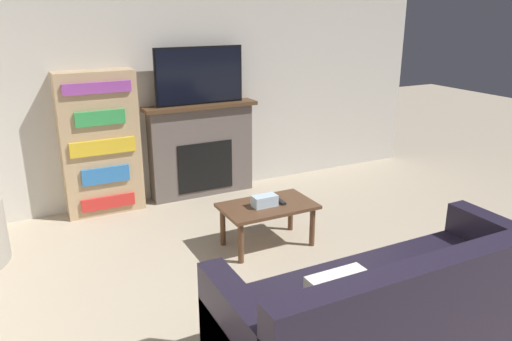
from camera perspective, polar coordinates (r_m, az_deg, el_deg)
name	(u,v)px	position (r m, az deg, el deg)	size (l,w,h in m)	color
wall_back	(190,77)	(5.70, -7.50, 10.56)	(6.11, 0.06, 2.70)	beige
fireplace	(202,150)	(5.75, -6.25, 2.40)	(1.29, 0.28, 1.07)	#605651
tv	(200,76)	(5.56, -6.47, 10.71)	(1.01, 0.03, 0.63)	black
couch	(395,312)	(3.36, 15.61, -15.29)	(2.23, 0.95, 0.84)	black
coffee_table	(268,211)	(4.52, 1.33, -4.62)	(0.84, 0.50, 0.40)	brown
tissue_box	(265,201)	(4.45, 0.99, -3.48)	(0.22, 0.12, 0.10)	silver
remote_control	(280,201)	(4.55, 2.78, -3.54)	(0.04, 0.15, 0.02)	black
bookshelf	(101,144)	(5.40, -17.35, 2.92)	(0.79, 0.29, 1.50)	tan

